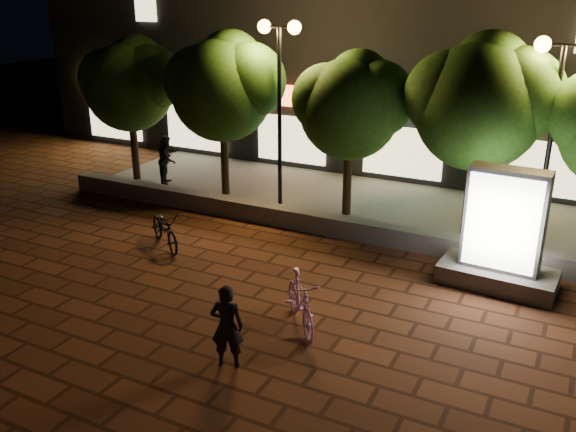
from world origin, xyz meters
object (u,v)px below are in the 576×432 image
Objects in this scene: tree_right at (483,98)px; tree_left at (225,83)px; tree_mid at (353,102)px; pedestrian at (167,160)px; scooter_parked at (165,228)px; tree_far_left at (131,81)px; street_lamp_left at (279,68)px; scooter_pink at (300,302)px; rider at (227,326)px; street_lamp_right at (558,91)px; ad_kiosk at (502,240)px.

tree_left is at bearing -180.00° from tree_right.
pedestrian is (-6.32, 0.04, -2.36)m from tree_mid.
tree_mid is 3.32m from tree_right.
tree_left is 0.97× the size of tree_right.
scooter_parked is 1.18× the size of pedestrian.
tree_right is (3.31, 0.00, 0.35)m from tree_mid.
street_lamp_left is at bearing -2.76° from tree_far_left.
scooter_pink is (5.39, -6.05, -2.91)m from tree_left.
tree_right is 0.98× the size of street_lamp_left.
scooter_pink is 1.18× the size of rider.
street_lamp_right is (12.45, -0.26, 0.60)m from tree_far_left.
rider is at bearing -97.07° from scooter_parked.
tree_mid is 0.90× the size of street_lamp_right.
rider is 10.57m from pedestrian.
tree_left reaches higher than rider.
tree_left is at bearing 163.25° from ad_kiosk.
street_lamp_right is 3.20× the size of pedestrian.
tree_mid is 2.22m from street_lamp_left.
tree_mid is at bearing 150.23° from ad_kiosk.
street_lamp_left is 7.00m from street_lamp_right.
tree_right is 2.76× the size of scooter_parked.
scooter_parked is (-4.12, 3.65, -0.27)m from rider.
scooter_parked is at bearing -79.87° from tree_left.
tree_far_left is 12.47m from street_lamp_right.
tree_mid is at bearing -180.00° from tree_right.
ad_kiosk is at bearing 8.85° from scooter_pink.
tree_far_left is 0.91× the size of tree_right.
scooter_parked is at bearing -43.96° from tree_far_left.
tree_far_left is 2.97× the size of pedestrian.
tree_right is at bearing 2.81° from street_lamp_left.
tree_far_left reaches higher than rider.
scooter_parked is at bearing -63.38° from rider.
scooter_pink is at bearing -76.99° from tree_mid.
street_lamp_left reaches higher than scooter_parked.
tree_right is 10.00m from pedestrian.
tree_mid is 5.90m from scooter_parked.
pedestrian is (-2.33, 0.04, -2.59)m from tree_left.
tree_right is at bearing 170.90° from street_lamp_right.
scooter_parked is at bearing -155.08° from street_lamp_right.
street_lamp_right is 2.71× the size of scooter_parked.
tree_mid is at bearing -114.68° from pedestrian.
tree_far_left is at bearing 80.49° from scooter_parked.
tree_far_left is 11.65m from rider.
scooter_parked is (-7.70, -1.54, -0.57)m from ad_kiosk.
scooter_pink is at bearing -107.50° from tree_right.
street_lamp_right is at bearing 18.14° from scooter_pink.
street_lamp_left reaches higher than scooter_pink.
scooter_pink is at bearing -59.21° from street_lamp_left.
pedestrian is at bearing 179.77° from tree_right.
street_lamp_left is 8.65m from rider.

